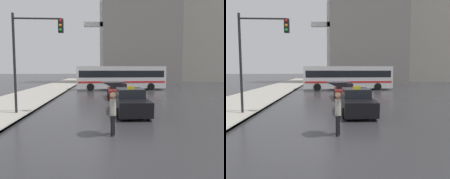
# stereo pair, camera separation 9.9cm
# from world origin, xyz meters

# --- Properties ---
(ground_plane) EXTENTS (300.00, 300.00, 0.00)m
(ground_plane) POSITION_xyz_m (0.00, 0.00, 0.00)
(ground_plane) COLOR #2D2D30
(taxi) EXTENTS (1.91, 4.65, 1.69)m
(taxi) POSITION_xyz_m (1.55, 5.68, 0.70)
(taxi) COLOR black
(taxi) RESTS_ON ground_plane
(sedan_red) EXTENTS (1.91, 4.62, 1.38)m
(sedan_red) POSITION_xyz_m (1.38, 13.27, 0.65)
(sedan_red) COLOR maroon
(sedan_red) RESTS_ON ground_plane
(city_bus) EXTENTS (11.91, 3.18, 3.17)m
(city_bus) POSITION_xyz_m (2.51, 21.85, 1.76)
(city_bus) COLOR silver
(city_bus) RESTS_ON ground_plane
(pedestrian_with_umbrella) EXTENTS (1.02, 1.02, 2.20)m
(pedestrian_with_umbrella) POSITION_xyz_m (0.20, 1.11, 1.78)
(pedestrian_with_umbrella) COLOR black
(pedestrian_with_umbrella) RESTS_ON ground_plane
(traffic_light) EXTENTS (2.95, 0.38, 5.96)m
(traffic_light) POSITION_xyz_m (-4.23, 5.58, 4.09)
(traffic_light) COLOR black
(traffic_light) RESTS_ON ground_plane
(building_tower_far) EXTENTS (12.61, 10.56, 29.66)m
(building_tower_far) POSITION_xyz_m (23.55, 44.82, 14.83)
(building_tower_far) COLOR gray
(building_tower_far) RESTS_ON ground_plane
(monument_cross) EXTENTS (7.16, 0.90, 16.26)m
(monument_cross) POSITION_xyz_m (0.14, 36.87, 9.22)
(monument_cross) COLOR white
(monument_cross) RESTS_ON ground_plane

